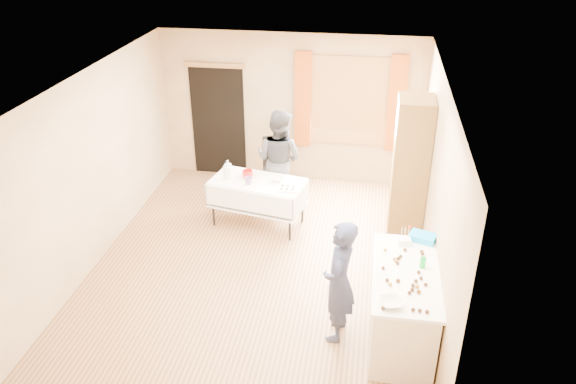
% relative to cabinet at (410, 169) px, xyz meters
% --- Properties ---
extents(floor, '(4.50, 5.50, 0.02)m').
position_rel_cabinet_xyz_m(floor, '(-1.99, -1.11, -1.07)').
color(floor, '#9E7047').
rests_on(floor, ground).
extents(ceiling, '(4.50, 5.50, 0.02)m').
position_rel_cabinet_xyz_m(ceiling, '(-1.99, -1.11, 1.55)').
color(ceiling, white).
rests_on(ceiling, floor).
extents(wall_back, '(4.50, 0.02, 2.60)m').
position_rel_cabinet_xyz_m(wall_back, '(-1.99, 1.65, 0.24)').
color(wall_back, tan).
rests_on(wall_back, floor).
extents(wall_front, '(4.50, 0.02, 2.60)m').
position_rel_cabinet_xyz_m(wall_front, '(-1.99, -3.87, 0.24)').
color(wall_front, tan).
rests_on(wall_front, floor).
extents(wall_left, '(0.02, 5.50, 2.60)m').
position_rel_cabinet_xyz_m(wall_left, '(-4.25, -1.11, 0.24)').
color(wall_left, tan).
rests_on(wall_left, floor).
extents(wall_right, '(0.02, 5.50, 2.60)m').
position_rel_cabinet_xyz_m(wall_right, '(0.27, -1.11, 0.24)').
color(wall_right, tan).
rests_on(wall_right, floor).
extents(window_frame, '(1.32, 0.06, 1.52)m').
position_rel_cabinet_xyz_m(window_frame, '(-0.99, 1.61, 0.44)').
color(window_frame, olive).
rests_on(window_frame, wall_back).
extents(window_pane, '(1.20, 0.02, 1.40)m').
position_rel_cabinet_xyz_m(window_pane, '(-0.99, 1.59, 0.44)').
color(window_pane, white).
rests_on(window_pane, wall_back).
extents(curtain_left, '(0.28, 0.06, 1.65)m').
position_rel_cabinet_xyz_m(curtain_left, '(-1.77, 1.56, 0.44)').
color(curtain_left, '#AA4D17').
rests_on(curtain_left, wall_back).
extents(curtain_right, '(0.28, 0.06, 1.65)m').
position_rel_cabinet_xyz_m(curtain_right, '(-0.21, 1.56, 0.44)').
color(curtain_right, '#AA4D17').
rests_on(curtain_right, wall_back).
extents(doorway, '(0.95, 0.04, 2.00)m').
position_rel_cabinet_xyz_m(doorway, '(-3.29, 1.62, -0.06)').
color(doorway, black).
rests_on(doorway, floor).
extents(door_lintel, '(1.05, 0.06, 0.08)m').
position_rel_cabinet_xyz_m(door_lintel, '(-3.29, 1.59, 0.96)').
color(door_lintel, olive).
rests_on(door_lintel, wall_back).
extents(cabinet, '(0.50, 0.60, 2.12)m').
position_rel_cabinet_xyz_m(cabinet, '(0.00, 0.00, 0.00)').
color(cabinet, brown).
rests_on(cabinet, floor).
extents(counter, '(0.73, 1.54, 0.91)m').
position_rel_cabinet_xyz_m(counter, '(-0.10, -2.34, -0.61)').
color(counter, beige).
rests_on(counter, floor).
extents(party_table, '(1.53, 0.99, 0.75)m').
position_rel_cabinet_xyz_m(party_table, '(-2.23, -0.09, -0.61)').
color(party_table, black).
rests_on(party_table, floor).
extents(chair, '(0.49, 0.49, 1.00)m').
position_rel_cabinet_xyz_m(chair, '(-2.14, 0.92, -0.76)').
color(chair, black).
rests_on(chair, floor).
extents(girl, '(0.61, 0.46, 1.50)m').
position_rel_cabinet_xyz_m(girl, '(-0.82, -2.41, -0.31)').
color(girl, '#1E2441').
rests_on(girl, floor).
extents(woman, '(1.22, 1.16, 1.65)m').
position_rel_cabinet_xyz_m(woman, '(-2.01, 0.55, -0.24)').
color(woman, black).
rests_on(woman, floor).
extents(soda_can, '(0.07, 0.07, 0.12)m').
position_rel_cabinet_xyz_m(soda_can, '(0.08, -2.22, -0.09)').
color(soda_can, '#0B9825').
rests_on(soda_can, counter).
extents(mixing_bowl, '(0.35, 0.35, 0.06)m').
position_rel_cabinet_xyz_m(mixing_bowl, '(-0.27, -2.92, -0.12)').
color(mixing_bowl, white).
rests_on(mixing_bowl, counter).
extents(foam_block, '(0.17, 0.13, 0.08)m').
position_rel_cabinet_xyz_m(foam_block, '(-0.11, -1.79, -0.11)').
color(foam_block, white).
rests_on(foam_block, counter).
extents(blue_basket, '(0.35, 0.29, 0.08)m').
position_rel_cabinet_xyz_m(blue_basket, '(0.11, -1.65, -0.11)').
color(blue_basket, '#0C97EB').
rests_on(blue_basket, counter).
extents(pitcher, '(0.11, 0.11, 0.22)m').
position_rel_cabinet_xyz_m(pitcher, '(-2.68, -0.13, -0.20)').
color(pitcher, silver).
rests_on(pitcher, party_table).
extents(cup_red, '(0.22, 0.22, 0.13)m').
position_rel_cabinet_xyz_m(cup_red, '(-2.39, -0.03, -0.25)').
color(cup_red, red).
rests_on(cup_red, party_table).
extents(cup_rainbow, '(0.16, 0.16, 0.11)m').
position_rel_cabinet_xyz_m(cup_rainbow, '(-2.33, -0.22, -0.26)').
color(cup_rainbow, red).
rests_on(cup_rainbow, party_table).
extents(small_bowl, '(0.25, 0.25, 0.06)m').
position_rel_cabinet_xyz_m(small_bowl, '(-1.92, -0.05, -0.28)').
color(small_bowl, white).
rests_on(small_bowl, party_table).
extents(pastry_tray, '(0.30, 0.23, 0.02)m').
position_rel_cabinet_xyz_m(pastry_tray, '(-1.74, -0.31, -0.30)').
color(pastry_tray, white).
rests_on(pastry_tray, party_table).
extents(bottle, '(0.14, 0.14, 0.16)m').
position_rel_cabinet_xyz_m(bottle, '(-2.76, 0.20, -0.23)').
color(bottle, white).
rests_on(bottle, party_table).
extents(cake_balls, '(0.49, 1.13, 0.04)m').
position_rel_cabinet_xyz_m(cake_balls, '(-0.10, -2.46, -0.13)').
color(cake_balls, '#3F2314').
rests_on(cake_balls, counter).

